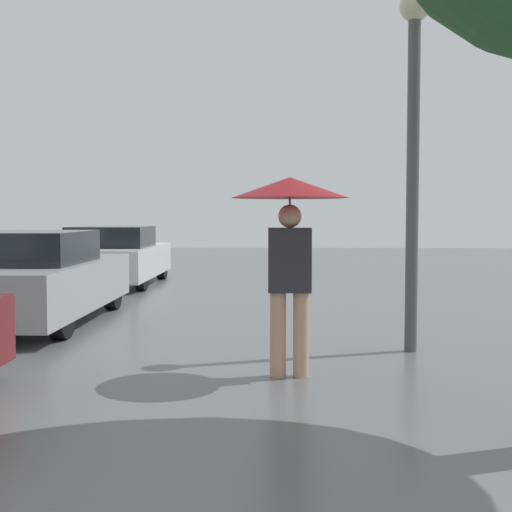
% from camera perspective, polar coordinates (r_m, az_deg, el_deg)
% --- Properties ---
extents(pedestrian, '(1.08, 1.08, 1.85)m').
position_cam_1_polar(pedestrian, '(6.55, 2.72, 3.16)').
color(pedestrian, tan).
rests_on(pedestrian, ground_plane).
extents(parked_car_middle, '(1.88, 4.35, 1.27)m').
position_cam_1_polar(parked_car_middle, '(10.39, -17.70, -1.75)').
color(parked_car_middle, '#9EA3A8').
rests_on(parked_car_middle, ground_plane).
extents(parked_car_farthest, '(1.83, 4.09, 1.25)m').
position_cam_1_polar(parked_car_farthest, '(15.54, -11.31, -0.06)').
color(parked_car_farthest, silver).
rests_on(parked_car_farthest, ground_plane).
extents(street_lamp, '(0.33, 0.33, 3.90)m').
position_cam_1_polar(street_lamp, '(8.01, 12.48, 10.31)').
color(street_lamp, '#515456').
rests_on(street_lamp, ground_plane).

